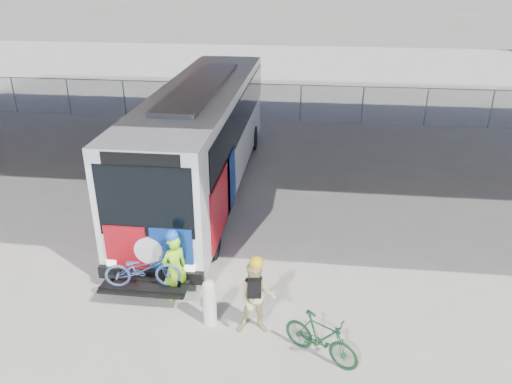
% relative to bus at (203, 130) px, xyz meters
% --- Properties ---
extents(ground, '(160.00, 160.00, 0.00)m').
position_rel_bus_xyz_m(ground, '(2.00, -3.49, -2.11)').
color(ground, '#9E9991').
rests_on(ground, ground).
extents(bus, '(2.67, 12.98, 3.69)m').
position_rel_bus_xyz_m(bus, '(0.00, 0.00, 0.00)').
color(bus, silver).
rests_on(bus, ground).
extents(chainlink_fence, '(30.00, 0.06, 30.00)m').
position_rel_bus_xyz_m(chainlink_fence, '(2.00, 8.51, -0.68)').
color(chainlink_fence, gray).
rests_on(chainlink_fence, ground).
extents(bollard, '(0.29, 0.29, 1.11)m').
position_rel_bus_xyz_m(bollard, '(1.63, -7.10, -1.51)').
color(bollard, silver).
rests_on(bollard, ground).
extents(cyclist_hivis, '(0.72, 0.70, 1.84)m').
position_rel_bus_xyz_m(cyclist_hivis, '(0.67, -6.33, -1.23)').
color(cyclist_hivis, '#A2FF1A').
rests_on(cyclist_hivis, ground).
extents(cyclist_tan, '(0.88, 0.72, 1.86)m').
position_rel_bus_xyz_m(cyclist_tan, '(2.67, -7.25, -1.23)').
color(cyclist_tan, '#D1C286').
rests_on(cyclist_tan, ground).
extents(bike_parked, '(1.67, 1.25, 1.00)m').
position_rel_bus_xyz_m(bike_parked, '(4.02, -7.88, -1.61)').
color(bike_parked, '#144120').
rests_on(bike_parked, ground).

